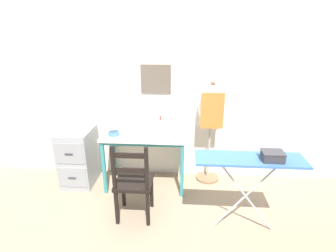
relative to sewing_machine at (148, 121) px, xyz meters
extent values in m
plane|color=gray|center=(-0.04, -0.35, -0.90)|extent=(14.00, 14.00, 0.00)
cube|color=silver|center=(-0.04, 0.27, 0.38)|extent=(10.00, 0.05, 2.55)
cube|color=brown|center=(0.08, 0.24, 0.50)|extent=(0.40, 0.02, 0.38)
cube|color=silver|center=(-0.04, -0.07, -0.15)|extent=(1.07, 0.56, 0.02)
cube|color=teal|center=(-0.04, -0.31, -0.19)|extent=(0.99, 0.03, 0.04)
cube|color=teal|center=(-0.53, -0.31, -0.53)|extent=(0.04, 0.04, 0.73)
cube|color=teal|center=(0.46, -0.31, -0.53)|extent=(0.04, 0.04, 0.73)
cube|color=teal|center=(-0.53, 0.17, -0.53)|extent=(0.04, 0.04, 0.73)
cube|color=teal|center=(0.46, 0.17, -0.53)|extent=(0.04, 0.04, 0.73)
cube|color=white|center=(-0.02, 0.00, -0.10)|extent=(0.35, 0.19, 0.08)
cube|color=white|center=(0.11, 0.00, 0.05)|extent=(0.09, 0.16, 0.22)
cube|color=white|center=(-0.04, 0.00, 0.12)|extent=(0.31, 0.14, 0.07)
cube|color=white|center=(-0.18, 0.00, 0.01)|extent=(0.04, 0.10, 0.15)
cylinder|color=#B22D2D|center=(0.16, 0.00, 0.05)|extent=(0.02, 0.06, 0.06)
cylinder|color=#99999E|center=(0.11, 0.00, 0.17)|extent=(0.01, 0.01, 0.02)
cylinder|color=teal|center=(-0.42, -0.15, -0.12)|extent=(0.15, 0.15, 0.05)
cylinder|color=#243D54|center=(-0.42, -0.15, -0.10)|extent=(0.12, 0.12, 0.01)
cube|color=silver|center=(0.41, -0.14, -0.14)|extent=(0.09, 0.08, 0.00)
cube|color=silver|center=(0.42, -0.16, -0.14)|extent=(0.10, 0.06, 0.00)
torus|color=#2870B7|center=(0.36, -0.19, -0.14)|extent=(0.03, 0.03, 0.01)
torus|color=#2870B7|center=(0.35, -0.19, -0.14)|extent=(0.03, 0.03, 0.01)
cylinder|color=silver|center=(0.20, -0.07, -0.12)|extent=(0.03, 0.03, 0.04)
cylinder|color=beige|center=(0.20, -0.07, -0.10)|extent=(0.03, 0.03, 0.00)
cylinder|color=beige|center=(0.20, -0.07, -0.14)|extent=(0.03, 0.03, 0.00)
cube|color=black|center=(-0.07, -0.71, -0.46)|extent=(0.40, 0.38, 0.04)
cube|color=black|center=(-0.24, -0.55, -0.69)|extent=(0.04, 0.04, 0.42)
cube|color=black|center=(0.10, -0.55, -0.69)|extent=(0.04, 0.04, 0.42)
cube|color=black|center=(-0.24, -0.87, -0.69)|extent=(0.04, 0.04, 0.42)
cube|color=black|center=(0.10, -0.87, -0.69)|extent=(0.04, 0.04, 0.42)
cube|color=black|center=(-0.24, -0.87, -0.20)|extent=(0.04, 0.04, 0.48)
cube|color=black|center=(0.10, -0.87, -0.20)|extent=(0.04, 0.04, 0.48)
cube|color=black|center=(-0.07, -0.87, -0.05)|extent=(0.34, 0.02, 0.06)
cube|color=black|center=(-0.07, -0.87, -0.22)|extent=(0.34, 0.02, 0.06)
cube|color=#93999E|center=(-0.95, -0.07, -0.51)|extent=(0.41, 0.51, 0.78)
cube|color=gray|center=(-0.95, -0.33, -0.34)|extent=(0.38, 0.01, 0.28)
cube|color=#333338|center=(-0.95, -0.34, -0.34)|extent=(0.10, 0.01, 0.02)
cube|color=gray|center=(-0.95, -0.33, -0.68)|extent=(0.38, 0.01, 0.28)
cube|color=#333338|center=(-0.95, -0.34, -0.68)|extent=(0.10, 0.01, 0.02)
cylinder|color=#846647|center=(0.82, 0.13, -0.88)|extent=(0.32, 0.32, 0.03)
cylinder|color=#ADA89E|center=(0.82, 0.13, -0.44)|extent=(0.03, 0.03, 0.85)
ellipsoid|color=beige|center=(0.82, 0.13, 0.18)|extent=(0.34, 0.25, 0.56)
sphere|color=brown|center=(0.82, 0.13, 0.48)|extent=(0.06, 0.06, 0.06)
cube|color=orange|center=(0.82, 0.00, 0.16)|extent=(0.29, 0.01, 0.47)
cube|color=#3D6BAD|center=(1.11, -0.86, -0.06)|extent=(1.05, 0.31, 0.02)
cylinder|color=#B7B7BC|center=(1.11, -0.86, -0.48)|extent=(0.65, 0.02, 0.84)
cylinder|color=#B7B7BC|center=(1.11, -0.86, -0.48)|extent=(0.65, 0.02, 0.84)
cube|color=#333338|center=(1.31, -0.89, 0.00)|extent=(0.19, 0.15, 0.08)
cube|color=#38383D|center=(1.31, -0.89, 0.04)|extent=(0.20, 0.16, 0.01)
camera|label=1|loc=(0.48, -3.16, 1.13)|focal=28.00mm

